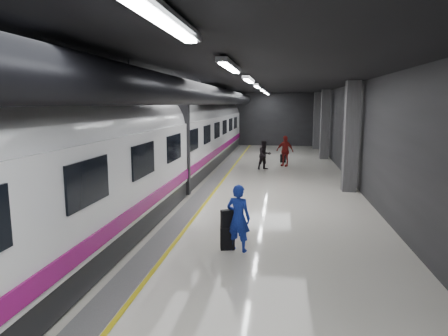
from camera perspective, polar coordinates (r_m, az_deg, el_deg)
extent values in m
plane|color=beige|center=(15.33, 1.45, -4.36)|extent=(40.00, 40.00, 0.00)
cube|color=black|center=(14.93, 1.53, 12.67)|extent=(10.00, 40.00, 0.02)
cube|color=#28282B|center=(34.87, 5.34, 6.93)|extent=(10.00, 0.02, 4.50)
cube|color=#28282B|center=(16.32, -16.28, 4.10)|extent=(0.02, 40.00, 4.50)
cube|color=#28282B|center=(15.22, 20.57, 3.55)|extent=(0.02, 40.00, 4.50)
cube|color=slate|center=(15.54, -3.51, -4.17)|extent=(0.65, 39.80, 0.01)
cube|color=yellow|center=(15.46, -2.05, -4.22)|extent=(0.10, 39.80, 0.01)
cylinder|color=black|center=(15.12, -3.47, 10.53)|extent=(0.80, 38.00, 0.80)
cube|color=silver|center=(4.05, -8.76, 20.68)|extent=(0.22, 2.60, 0.10)
cube|color=silver|center=(8.91, 0.87, 14.41)|extent=(0.22, 2.60, 0.10)
cube|color=silver|center=(13.88, 3.56, 12.51)|extent=(0.22, 2.60, 0.10)
cube|color=silver|center=(18.86, 4.81, 11.61)|extent=(0.22, 2.60, 0.10)
cube|color=silver|center=(23.85, 5.54, 11.08)|extent=(0.22, 2.60, 0.10)
cube|color=silver|center=(28.84, 6.01, 10.73)|extent=(0.22, 2.60, 0.10)
cube|color=silver|center=(32.83, 6.28, 10.53)|extent=(0.22, 2.60, 0.10)
cube|color=#515154|center=(17.09, 17.67, 4.25)|extent=(0.55, 0.55, 4.50)
cube|color=#515154|center=(26.99, 14.22, 6.05)|extent=(0.55, 0.55, 4.50)
cube|color=#515154|center=(32.95, 13.14, 6.60)|extent=(0.55, 0.55, 4.50)
cube|color=black|center=(15.95, -10.23, -2.69)|extent=(2.80, 38.00, 0.60)
cube|color=white|center=(15.73, -10.37, 2.31)|extent=(2.90, 38.00, 2.20)
cylinder|color=white|center=(15.64, -10.47, 5.77)|extent=(2.80, 38.00, 2.80)
cube|color=#870C62|center=(15.44, -5.11, -0.70)|extent=(0.04, 38.00, 0.35)
cube|color=black|center=(15.70, -10.40, 3.22)|extent=(3.05, 0.25, 3.80)
cube|color=black|center=(7.79, -18.80, -1.94)|extent=(0.05, 1.60, 0.85)
cube|color=black|center=(10.51, -11.43, 1.14)|extent=(0.05, 1.60, 0.85)
cube|color=black|center=(13.35, -7.14, 2.92)|extent=(0.05, 1.60, 0.85)
cube|color=black|center=(16.25, -4.36, 4.07)|extent=(0.05, 1.60, 0.85)
cube|color=black|center=(19.18, -2.42, 4.86)|extent=(0.05, 1.60, 0.85)
cube|color=black|center=(22.13, -0.99, 5.44)|extent=(0.05, 1.60, 0.85)
cube|color=black|center=(25.09, 0.10, 5.88)|extent=(0.05, 1.60, 0.85)
cube|color=black|center=(28.06, 0.96, 6.23)|extent=(0.05, 1.60, 0.85)
cube|color=black|center=(31.04, 1.66, 6.51)|extent=(0.05, 1.60, 0.85)
imported|color=#1838B8|center=(9.80, 2.07, -7.14)|extent=(0.70, 0.56, 1.67)
cube|color=black|center=(10.06, 0.49, -9.99)|extent=(0.39, 0.29, 0.57)
cube|color=black|center=(9.91, 0.52, -7.23)|extent=(0.37, 0.29, 0.43)
imported|color=black|center=(22.01, 5.81, 1.87)|extent=(0.99, 0.94, 1.62)
imported|color=maroon|center=(23.39, 8.69, 2.43)|extent=(1.12, 0.83, 1.77)
cube|color=black|center=(24.95, 8.42, 1.38)|extent=(0.35, 0.23, 0.50)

